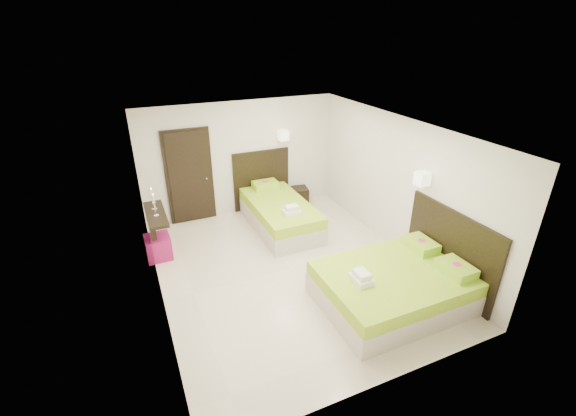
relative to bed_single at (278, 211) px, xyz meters
name	(u,v)px	position (x,y,z in m)	size (l,w,h in m)	color
floor	(290,269)	(-0.48, -1.68, -0.34)	(5.50, 5.50, 0.00)	beige
bed_single	(278,211)	(0.00, 0.00, 0.00)	(1.38, 2.30, 1.90)	beige
bed_double	(397,284)	(0.73, -3.19, -0.01)	(2.26, 1.92, 1.86)	beige
nightstand	(298,196)	(0.88, 0.85, -0.13)	(0.47, 0.42, 0.42)	black
ottoman	(158,247)	(-2.61, -0.30, -0.11)	(0.46, 0.46, 0.46)	#8A124D
door	(190,177)	(-1.68, 1.01, 0.71)	(1.02, 0.15, 2.14)	black
console_shelf	(155,215)	(-2.56, -0.08, 0.47)	(0.35, 1.20, 0.78)	black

